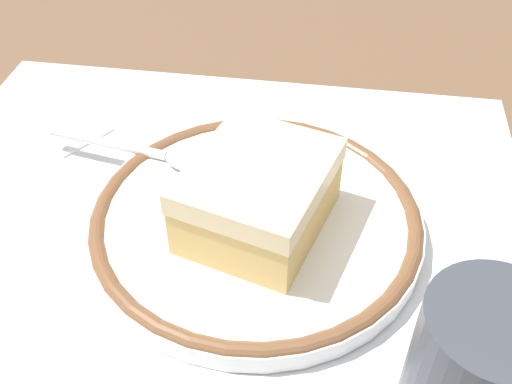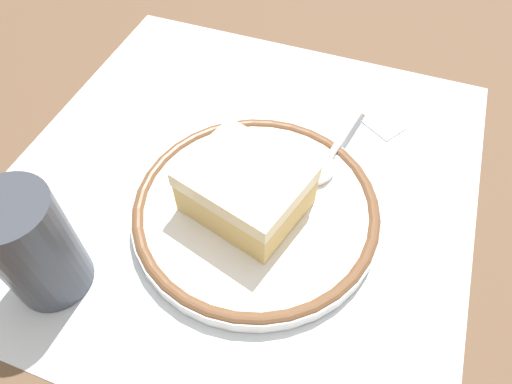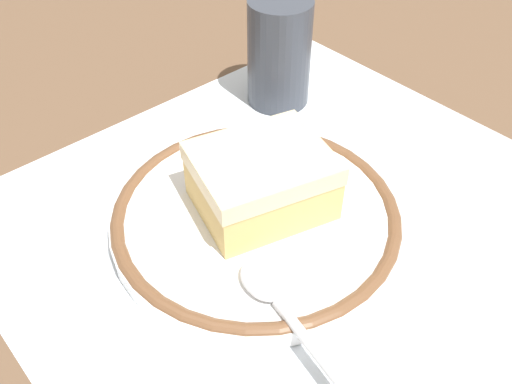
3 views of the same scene
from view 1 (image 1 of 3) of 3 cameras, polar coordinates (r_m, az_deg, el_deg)
The scene contains 6 objects.
ground_plane at distance 0.40m, azimuth -5.47°, elevation -6.07°, with size 2.40×2.40×0.00m, color brown.
placemat at distance 0.40m, azimuth -5.48°, elevation -6.00°, with size 0.44×0.44×0.00m, color silver.
plate at distance 0.41m, azimuth 0.00°, elevation -2.63°, with size 0.22×0.22×0.02m.
cake_slice at distance 0.38m, azimuth 0.23°, elevation -0.32°, with size 0.10×0.11×0.05m.
spoon at distance 0.45m, azimuth -8.87°, elevation 3.56°, with size 0.13×0.04×0.01m.
sugar_packet at distance 0.51m, azimuth -16.35°, elevation 5.34°, with size 0.05×0.03×0.01m, color white.
Camera 1 is at (0.08, -0.26, 0.30)m, focal length 42.80 mm.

